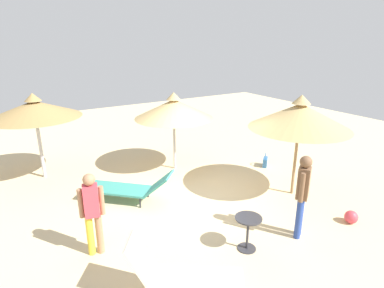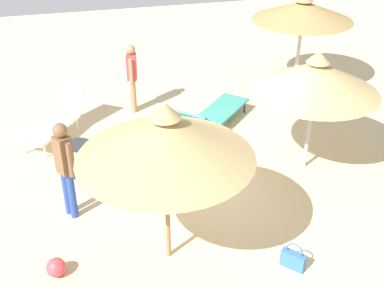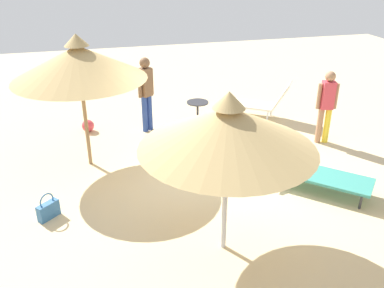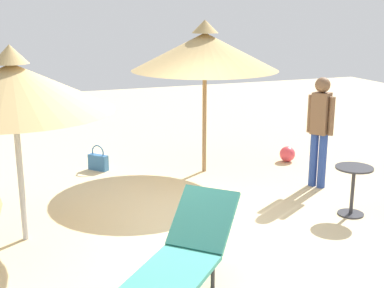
# 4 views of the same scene
# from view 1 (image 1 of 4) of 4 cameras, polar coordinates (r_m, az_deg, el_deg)

# --- Properties ---
(ground) EXTENTS (24.00, 24.00, 0.10)m
(ground) POSITION_cam_1_polar(r_m,az_deg,el_deg) (8.58, 0.84, -9.02)
(ground) COLOR beige
(parasol_umbrella_front) EXTENTS (2.35, 2.35, 2.40)m
(parasol_umbrella_front) POSITION_cam_1_polar(r_m,az_deg,el_deg) (9.54, -3.27, 6.32)
(parasol_umbrella_front) COLOR #B2B2B7
(parasol_umbrella_front) RESTS_ON ground
(parasol_umbrella_near_right) EXTENTS (2.48, 2.48, 2.61)m
(parasol_umbrella_near_right) POSITION_cam_1_polar(r_m,az_deg,el_deg) (8.25, 18.72, 4.78)
(parasol_umbrella_near_right) COLOR olive
(parasol_umbrella_near_right) RESTS_ON ground
(parasol_umbrella_center) EXTENTS (2.49, 2.49, 2.48)m
(parasol_umbrella_center) POSITION_cam_1_polar(r_m,az_deg,el_deg) (9.85, -26.33, 5.61)
(parasol_umbrella_center) COLOR #B2B2B7
(parasol_umbrella_center) RESTS_ON ground
(lounge_chair_far_right) EXTENTS (1.51, 1.80, 1.01)m
(lounge_chair_far_right) POSITION_cam_1_polar(r_m,az_deg,el_deg) (5.35, -2.28, -22.08)
(lounge_chair_far_right) COLOR silver
(lounge_chair_far_right) RESTS_ON ground
(lounge_chair_back) EXTENTS (2.05, 2.08, 0.83)m
(lounge_chair_back) POSITION_cam_1_polar(r_m,az_deg,el_deg) (8.16, -11.08, -7.60)
(lounge_chair_back) COLOR teal
(lounge_chair_back) RESTS_ON ground
(person_standing_edge) EXTENTS (0.27, 0.45, 1.64)m
(person_standing_edge) POSITION_cam_1_polar(r_m,az_deg,el_deg) (6.20, -17.40, -11.13)
(person_standing_edge) COLOR yellow
(person_standing_edge) RESTS_ON ground
(person_standing_near_left) EXTENTS (0.32, 0.39, 1.77)m
(person_standing_near_left) POSITION_cam_1_polar(r_m,az_deg,el_deg) (6.74, 19.11, -8.07)
(person_standing_near_left) COLOR navy
(person_standing_near_left) RESTS_ON ground
(handbag) EXTENTS (0.34, 0.36, 0.46)m
(handbag) POSITION_cam_1_polar(r_m,az_deg,el_deg) (10.44, 12.93, -3.07)
(handbag) COLOR #336699
(handbag) RESTS_ON ground
(side_table_round) EXTENTS (0.52, 0.52, 0.69)m
(side_table_round) POSITION_cam_1_polar(r_m,az_deg,el_deg) (6.37, 9.96, -14.54)
(side_table_round) COLOR #2D2D33
(side_table_round) RESTS_ON ground
(beach_ball) EXTENTS (0.29, 0.29, 0.29)m
(beach_ball) POSITION_cam_1_polar(r_m,az_deg,el_deg) (8.04, 26.56, -11.58)
(beach_ball) COLOR #D83F4C
(beach_ball) RESTS_ON ground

